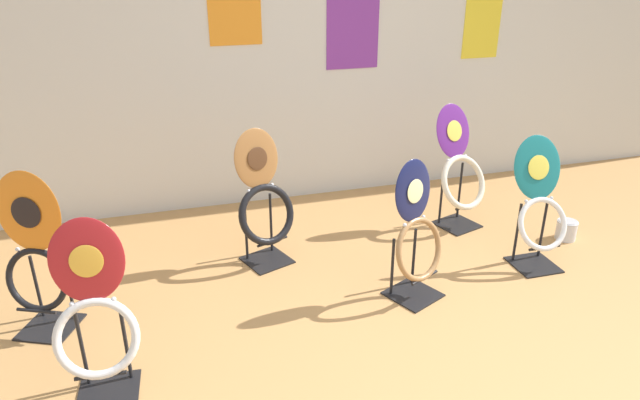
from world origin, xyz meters
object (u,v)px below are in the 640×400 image
toilet_seat_display_purple_note (460,173)px  toilet_seat_display_woodgrain (264,204)px  paint_can (566,229)px  toilet_seat_display_navy_moon (416,234)px  toilet_seat_display_orange_sun (34,254)px  toilet_seat_display_teal_sax (540,208)px  toilet_seat_display_crimson_swirl (95,322)px

toilet_seat_display_purple_note → toilet_seat_display_woodgrain: bearing=-174.8°
toilet_seat_display_purple_note → paint_can: (0.65, -0.44, -0.34)m
toilet_seat_display_woodgrain → toilet_seat_display_navy_moon: 1.01m
toilet_seat_display_orange_sun → paint_can: toilet_seat_display_orange_sun is taller
toilet_seat_display_purple_note → paint_can: size_ratio=6.12×
toilet_seat_display_navy_moon → toilet_seat_display_orange_sun: size_ratio=0.93×
toilet_seat_display_teal_sax → toilet_seat_display_woodgrain: 1.78m
toilet_seat_display_crimson_swirl → paint_can: (3.12, 0.72, -0.33)m
toilet_seat_display_woodgrain → toilet_seat_display_navy_moon: (0.77, -0.66, -0.00)m
toilet_seat_display_teal_sax → toilet_seat_display_orange_sun: size_ratio=0.93×
toilet_seat_display_teal_sax → toilet_seat_display_woodgrain: (-1.69, 0.54, 0.01)m
toilet_seat_display_teal_sax → toilet_seat_display_purple_note: toilet_seat_display_purple_note is taller
toilet_seat_display_woodgrain → toilet_seat_display_orange_sun: toilet_seat_display_orange_sun is taller
toilet_seat_display_orange_sun → paint_can: size_ratio=6.22×
toilet_seat_display_navy_moon → paint_can: 1.46m
toilet_seat_display_crimson_swirl → toilet_seat_display_navy_moon: toilet_seat_display_crimson_swirl is taller
toilet_seat_display_navy_moon → paint_can: toilet_seat_display_navy_moon is taller
toilet_seat_display_purple_note → toilet_seat_display_crimson_swirl: bearing=-154.8°
toilet_seat_display_woodgrain → toilet_seat_display_navy_moon: toilet_seat_display_woodgrain is taller
toilet_seat_display_purple_note → toilet_seat_display_navy_moon: size_ratio=1.06×
toilet_seat_display_teal_sax → toilet_seat_display_purple_note: 0.70m
toilet_seat_display_woodgrain → paint_can: size_ratio=6.11×
toilet_seat_display_purple_note → toilet_seat_display_navy_moon: bearing=-132.5°
paint_can → toilet_seat_display_woodgrain: bearing=171.8°
toilet_seat_display_navy_moon → paint_can: (1.38, 0.35, -0.34)m
toilet_seat_display_crimson_swirl → paint_can: size_ratio=5.97×
toilet_seat_display_navy_moon → toilet_seat_display_orange_sun: bearing=172.6°
toilet_seat_display_purple_note → toilet_seat_display_navy_moon: toilet_seat_display_purple_note is taller
toilet_seat_display_crimson_swirl → toilet_seat_display_orange_sun: bearing=117.4°
toilet_seat_display_teal_sax → toilet_seat_display_woodgrain: bearing=162.4°
toilet_seat_display_crimson_swirl → toilet_seat_display_orange_sun: size_ratio=0.96×
toilet_seat_display_crimson_swirl → toilet_seat_display_woodgrain: bearing=46.5°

